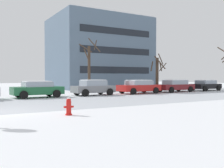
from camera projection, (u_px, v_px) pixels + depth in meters
The scene contains 10 objects.
ground_plane at pixel (7, 112), 12.58m from camera, with size 120.00×120.00×0.00m, color white.
fire_hydrant at pixel (69, 106), 11.46m from camera, with size 0.44×0.30×0.80m.
parked_car_green at pixel (37, 89), 21.21m from camera, with size 4.09×2.25×1.36m.
parked_car_gray at pixel (93, 87), 23.77m from camera, with size 3.91×2.09×1.44m.
parked_car_red at pixel (139, 86), 26.27m from camera, with size 4.47×2.26×1.39m.
parked_car_maroon at pixel (175, 86), 28.96m from camera, with size 4.59×2.14×1.39m.
parked_car_black at pixel (206, 85), 31.58m from camera, with size 3.95×2.10×1.32m.
tree_far_mid at pixel (89, 66), 27.72m from camera, with size 2.19×1.60×5.71m.
tree_far_right at pixel (157, 72), 31.37m from camera, with size 1.94×1.93×4.47m.
building_far_right at pixel (99, 53), 39.54m from camera, with size 13.55×10.97×10.55m.
Camera 1 is at (-1.85, -13.43, 1.71)m, focal length 41.45 mm.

